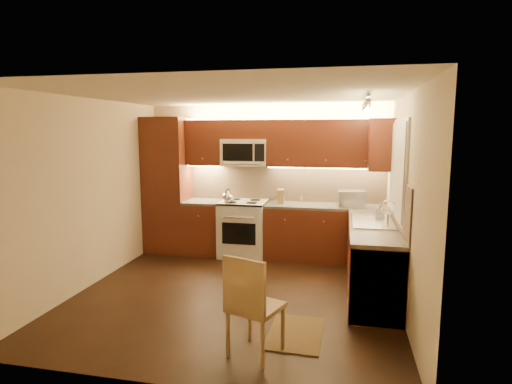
% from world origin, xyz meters
% --- Properties ---
extents(floor, '(4.00, 4.00, 0.01)m').
position_xyz_m(floor, '(0.00, 0.00, 0.00)').
color(floor, black).
rests_on(floor, ground).
extents(ceiling, '(4.00, 4.00, 0.01)m').
position_xyz_m(ceiling, '(0.00, 0.00, 2.50)').
color(ceiling, beige).
rests_on(ceiling, ground).
extents(wall_back, '(4.00, 0.01, 2.50)m').
position_xyz_m(wall_back, '(0.00, 2.00, 1.25)').
color(wall_back, '#C5B490').
rests_on(wall_back, ground).
extents(wall_front, '(4.00, 0.01, 2.50)m').
position_xyz_m(wall_front, '(0.00, -2.00, 1.25)').
color(wall_front, '#C5B490').
rests_on(wall_front, ground).
extents(wall_left, '(0.01, 4.00, 2.50)m').
position_xyz_m(wall_left, '(-2.00, 0.00, 1.25)').
color(wall_left, '#C5B490').
rests_on(wall_left, ground).
extents(wall_right, '(0.01, 4.00, 2.50)m').
position_xyz_m(wall_right, '(2.00, 0.00, 1.25)').
color(wall_right, '#C5B490').
rests_on(wall_right, ground).
extents(pantry, '(0.70, 0.60, 2.30)m').
position_xyz_m(pantry, '(-1.65, 1.70, 1.15)').
color(pantry, '#4B1F10').
rests_on(pantry, floor).
extents(base_cab_back_left, '(0.62, 0.60, 0.86)m').
position_xyz_m(base_cab_back_left, '(-0.99, 1.70, 0.43)').
color(base_cab_back_left, '#4B1F10').
rests_on(base_cab_back_left, floor).
extents(counter_back_left, '(0.62, 0.60, 0.04)m').
position_xyz_m(counter_back_left, '(-0.99, 1.70, 0.88)').
color(counter_back_left, '#32302E').
rests_on(counter_back_left, base_cab_back_left).
extents(base_cab_back_right, '(1.92, 0.60, 0.86)m').
position_xyz_m(base_cab_back_right, '(1.04, 1.70, 0.43)').
color(base_cab_back_right, '#4B1F10').
rests_on(base_cab_back_right, floor).
extents(counter_back_right, '(1.92, 0.60, 0.04)m').
position_xyz_m(counter_back_right, '(1.04, 1.70, 0.88)').
color(counter_back_right, '#32302E').
rests_on(counter_back_right, base_cab_back_right).
extents(base_cab_right, '(0.60, 2.00, 0.86)m').
position_xyz_m(base_cab_right, '(1.70, 0.40, 0.43)').
color(base_cab_right, '#4B1F10').
rests_on(base_cab_right, floor).
extents(counter_right, '(0.60, 2.00, 0.04)m').
position_xyz_m(counter_right, '(1.70, 0.40, 0.88)').
color(counter_right, '#32302E').
rests_on(counter_right, base_cab_right).
extents(dishwasher, '(0.58, 0.60, 0.84)m').
position_xyz_m(dishwasher, '(1.70, -0.30, 0.43)').
color(dishwasher, silver).
rests_on(dishwasher, floor).
extents(backsplash_back, '(3.30, 0.02, 0.60)m').
position_xyz_m(backsplash_back, '(0.35, 1.99, 1.20)').
color(backsplash_back, tan).
rests_on(backsplash_back, wall_back).
extents(backsplash_right, '(0.02, 2.00, 0.60)m').
position_xyz_m(backsplash_right, '(1.99, 0.40, 1.20)').
color(backsplash_right, tan).
rests_on(backsplash_right, wall_right).
extents(upper_cab_back_left, '(0.62, 0.35, 0.75)m').
position_xyz_m(upper_cab_back_left, '(-0.99, 1.82, 1.88)').
color(upper_cab_back_left, '#4B1F10').
rests_on(upper_cab_back_left, wall_back).
extents(upper_cab_back_right, '(1.92, 0.35, 0.75)m').
position_xyz_m(upper_cab_back_right, '(1.04, 1.82, 1.88)').
color(upper_cab_back_right, '#4B1F10').
rests_on(upper_cab_back_right, wall_back).
extents(upper_cab_bridge, '(0.76, 0.35, 0.31)m').
position_xyz_m(upper_cab_bridge, '(-0.30, 1.82, 2.09)').
color(upper_cab_bridge, '#4B1F10').
rests_on(upper_cab_bridge, wall_back).
extents(upper_cab_right_corner, '(0.35, 0.50, 0.75)m').
position_xyz_m(upper_cab_right_corner, '(1.82, 1.40, 1.88)').
color(upper_cab_right_corner, '#4B1F10').
rests_on(upper_cab_right_corner, wall_right).
extents(stove, '(0.76, 0.65, 0.92)m').
position_xyz_m(stove, '(-0.30, 1.68, 0.46)').
color(stove, silver).
rests_on(stove, floor).
extents(microwave, '(0.76, 0.38, 0.44)m').
position_xyz_m(microwave, '(-0.30, 1.81, 1.72)').
color(microwave, silver).
rests_on(microwave, wall_back).
extents(window_frame, '(0.03, 1.44, 1.24)m').
position_xyz_m(window_frame, '(1.99, 0.55, 1.60)').
color(window_frame, silver).
rests_on(window_frame, wall_right).
extents(window_blinds, '(0.02, 1.36, 1.16)m').
position_xyz_m(window_blinds, '(1.97, 0.55, 1.60)').
color(window_blinds, silver).
rests_on(window_blinds, wall_right).
extents(sink, '(0.52, 0.86, 0.15)m').
position_xyz_m(sink, '(1.70, 0.55, 0.98)').
color(sink, silver).
rests_on(sink, counter_right).
extents(faucet, '(0.20, 0.04, 0.30)m').
position_xyz_m(faucet, '(1.88, 0.55, 1.05)').
color(faucet, silver).
rests_on(faucet, counter_right).
extents(track_light_bar, '(0.04, 1.20, 0.03)m').
position_xyz_m(track_light_bar, '(1.55, 0.40, 2.46)').
color(track_light_bar, silver).
rests_on(track_light_bar, ceiling).
extents(kettle, '(0.24, 0.24, 0.23)m').
position_xyz_m(kettle, '(-0.52, 1.48, 1.04)').
color(kettle, silver).
rests_on(kettle, stove).
extents(toaster_oven, '(0.46, 0.37, 0.25)m').
position_xyz_m(toaster_oven, '(1.43, 1.69, 1.02)').
color(toaster_oven, silver).
rests_on(toaster_oven, counter_back_right).
extents(knife_block, '(0.13, 0.18, 0.23)m').
position_xyz_m(knife_block, '(0.31, 1.71, 1.02)').
color(knife_block, olive).
rests_on(knife_block, counter_back_right).
extents(spice_jar_a, '(0.06, 0.06, 0.10)m').
position_xyz_m(spice_jar_a, '(0.34, 1.90, 0.95)').
color(spice_jar_a, silver).
rests_on(spice_jar_a, counter_back_right).
extents(spice_jar_b, '(0.06, 0.06, 0.10)m').
position_xyz_m(spice_jar_b, '(0.30, 1.94, 0.95)').
color(spice_jar_b, '#8F5D2B').
rests_on(spice_jar_b, counter_back_right).
extents(spice_jar_c, '(0.05, 0.05, 0.08)m').
position_xyz_m(spice_jar_c, '(0.18, 1.93, 0.94)').
color(spice_jar_c, silver).
rests_on(spice_jar_c, counter_back_right).
extents(spice_jar_d, '(0.05, 0.05, 0.11)m').
position_xyz_m(spice_jar_d, '(0.63, 1.91, 0.95)').
color(spice_jar_d, olive).
rests_on(spice_jar_d, counter_back_right).
extents(soap_bottle, '(0.12, 0.12, 0.19)m').
position_xyz_m(soap_bottle, '(1.80, 0.86, 1.00)').
color(soap_bottle, '#AFAEB2').
rests_on(soap_bottle, counter_right).
extents(rug, '(0.56, 0.82, 0.01)m').
position_xyz_m(rug, '(0.87, -0.90, 0.01)').
color(rug, black).
rests_on(rug, floor).
extents(dining_chair, '(0.55, 0.55, 0.98)m').
position_xyz_m(dining_chair, '(0.55, -1.36, 0.49)').
color(dining_chair, olive).
rests_on(dining_chair, floor).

